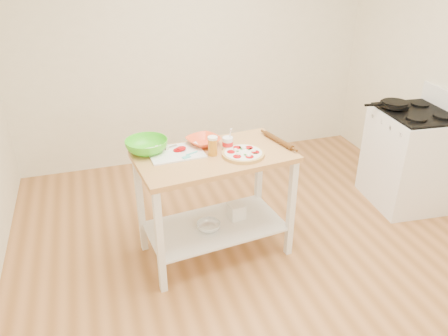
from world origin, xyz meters
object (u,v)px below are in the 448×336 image
object	(u,v)px
orange_bowl	(203,141)
shelf_bin	(236,211)
knife	(158,151)
cutting_board	(175,152)
spatula	(189,155)
yogurt_tub	(228,143)
prep_island	(215,184)
skillet	(394,104)
rolling_pin	(278,141)
beer_pint	(213,146)
shelf_glass_bowl	(209,226)
green_bowl	(147,146)
gas_stove	(408,158)
pizza	(243,153)

from	to	relation	value
orange_bowl	shelf_bin	world-z (taller)	orange_bowl
knife	cutting_board	bearing A→B (deg)	-40.79
cutting_board	spatula	world-z (taller)	cutting_board
yogurt_tub	prep_island	bearing A→B (deg)	-155.40
prep_island	shelf_bin	world-z (taller)	prep_island
skillet	yogurt_tub	bearing A→B (deg)	-157.03
cutting_board	rolling_pin	distance (m)	0.82
orange_bowl	beer_pint	size ratio (longest dim) A/B	1.70
cutting_board	orange_bowl	xyz separation A→B (m)	(0.24, 0.09, 0.02)
rolling_pin	shelf_glass_bowl	distance (m)	0.88
cutting_board	green_bowl	xyz separation A→B (m)	(-0.20, 0.09, 0.04)
skillet	orange_bowl	size ratio (longest dim) A/B	1.69
shelf_glass_bowl	shelf_bin	bearing A→B (deg)	20.10
yogurt_tub	shelf_bin	bearing A→B (deg)	0.33
spatula	beer_pint	world-z (taller)	beer_pint
cutting_board	orange_bowl	distance (m)	0.26
beer_pint	prep_island	bearing A→B (deg)	12.42
shelf_glass_bowl	skillet	bearing A→B (deg)	12.33
skillet	shelf_bin	world-z (taller)	skillet
prep_island	yogurt_tub	world-z (taller)	yogurt_tub
shelf_glass_bowl	shelf_bin	size ratio (longest dim) A/B	1.53
spatula	shelf_bin	bearing A→B (deg)	-16.83
spatula	shelf_bin	size ratio (longest dim) A/B	1.10
cutting_board	shelf_bin	world-z (taller)	cutting_board
orange_bowl	yogurt_tub	distance (m)	0.21
cutting_board	prep_island	bearing A→B (deg)	-23.74
beer_pint	yogurt_tub	size ratio (longest dim) A/B	0.82
shelf_bin	yogurt_tub	bearing A→B (deg)	-179.67
rolling_pin	skillet	bearing A→B (deg)	14.06
orange_bowl	shelf_glass_bowl	bearing A→B (deg)	-98.33
rolling_pin	shelf_glass_bowl	size ratio (longest dim) A/B	1.81
gas_stove	rolling_pin	world-z (taller)	gas_stove
gas_stove	knife	bearing A→B (deg)	-173.21
shelf_glass_bowl	orange_bowl	bearing A→B (deg)	81.67
prep_island	cutting_board	distance (m)	0.39
pizza	orange_bowl	xyz separation A→B (m)	(-0.23, 0.28, 0.01)
pizza	orange_bowl	size ratio (longest dim) A/B	1.29
gas_stove	cutting_board	world-z (taller)	gas_stove
cutting_board	green_bowl	size ratio (longest dim) A/B	1.30
green_bowl	spatula	bearing A→B (deg)	-32.49
gas_stove	yogurt_tub	distance (m)	1.94
prep_island	yogurt_tub	distance (m)	0.33
spatula	orange_bowl	distance (m)	0.24
orange_bowl	green_bowl	bearing A→B (deg)	-179.86
green_bowl	pizza	bearing A→B (deg)	-22.37
gas_stove	rolling_pin	distance (m)	1.53
skillet	knife	size ratio (longest dim) A/B	1.65
beer_pint	shelf_glass_bowl	xyz separation A→B (m)	(-0.05, -0.04, -0.68)
prep_island	cutting_board	size ratio (longest dim) A/B	2.97
skillet	spatula	distance (m)	2.08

